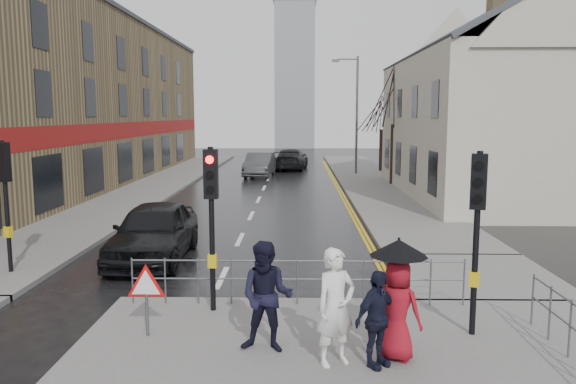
{
  "coord_description": "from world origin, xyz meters",
  "views": [
    {
      "loc": [
        1.96,
        -11.02,
        4.17
      ],
      "look_at": [
        1.67,
        4.98,
        1.97
      ],
      "focal_mm": 35.0,
      "sensor_mm": 36.0,
      "label": 1
    }
  ],
  "objects_px": {
    "pedestrian_with_umbrella": "(397,294)",
    "pedestrian_d": "(377,319)",
    "pedestrian_b": "(267,297)",
    "car_mid": "(260,165)",
    "car_parked": "(154,231)",
    "pedestrian_a": "(336,307)"
  },
  "relations": [
    {
      "from": "pedestrian_with_umbrella",
      "to": "car_mid",
      "type": "bearing_deg",
      "value": 98.32
    },
    {
      "from": "pedestrian_a",
      "to": "car_mid",
      "type": "height_order",
      "value": "pedestrian_a"
    },
    {
      "from": "pedestrian_with_umbrella",
      "to": "pedestrian_d",
      "type": "height_order",
      "value": "pedestrian_with_umbrella"
    },
    {
      "from": "pedestrian_b",
      "to": "car_mid",
      "type": "bearing_deg",
      "value": 103.47
    },
    {
      "from": "car_mid",
      "to": "pedestrian_b",
      "type": "bearing_deg",
      "value": -81.81
    },
    {
      "from": "pedestrian_a",
      "to": "pedestrian_with_umbrella",
      "type": "relative_size",
      "value": 0.95
    },
    {
      "from": "pedestrian_with_umbrella",
      "to": "pedestrian_d",
      "type": "distance_m",
      "value": 0.58
    },
    {
      "from": "pedestrian_b",
      "to": "pedestrian_with_umbrella",
      "type": "distance_m",
      "value": 2.19
    },
    {
      "from": "pedestrian_b",
      "to": "pedestrian_with_umbrella",
      "type": "xyz_separation_m",
      "value": [
        2.17,
        -0.28,
        0.15
      ]
    },
    {
      "from": "car_parked",
      "to": "car_mid",
      "type": "relative_size",
      "value": 1.01
    },
    {
      "from": "pedestrian_d",
      "to": "pedestrian_with_umbrella",
      "type": "bearing_deg",
      "value": -2.06
    },
    {
      "from": "pedestrian_a",
      "to": "car_parked",
      "type": "height_order",
      "value": "pedestrian_a"
    },
    {
      "from": "pedestrian_with_umbrella",
      "to": "pedestrian_d",
      "type": "relative_size",
      "value": 1.28
    },
    {
      "from": "pedestrian_b",
      "to": "pedestrian_d",
      "type": "xyz_separation_m",
      "value": [
        1.79,
        -0.58,
        -0.16
      ]
    },
    {
      "from": "pedestrian_with_umbrella",
      "to": "pedestrian_d",
      "type": "xyz_separation_m",
      "value": [
        -0.38,
        -0.3,
        -0.32
      ]
    },
    {
      "from": "pedestrian_a",
      "to": "car_mid",
      "type": "relative_size",
      "value": 0.39
    },
    {
      "from": "pedestrian_b",
      "to": "pedestrian_d",
      "type": "relative_size",
      "value": 1.21
    },
    {
      "from": "car_parked",
      "to": "car_mid",
      "type": "height_order",
      "value": "car_parked"
    },
    {
      "from": "pedestrian_with_umbrella",
      "to": "car_mid",
      "type": "relative_size",
      "value": 0.41
    },
    {
      "from": "pedestrian_d",
      "to": "car_parked",
      "type": "height_order",
      "value": "pedestrian_d"
    },
    {
      "from": "car_parked",
      "to": "pedestrian_with_umbrella",
      "type": "bearing_deg",
      "value": -50.0
    },
    {
      "from": "pedestrian_with_umbrella",
      "to": "car_mid",
      "type": "height_order",
      "value": "pedestrian_with_umbrella"
    }
  ]
}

